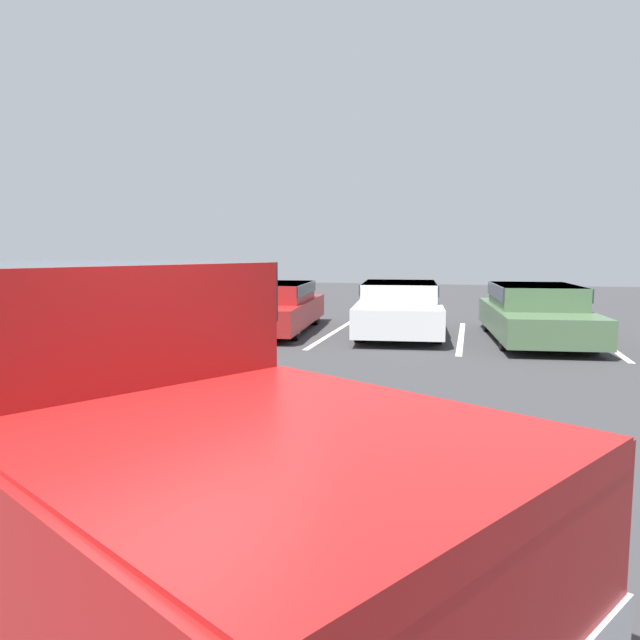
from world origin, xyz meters
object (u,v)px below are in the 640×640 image
parked_sedan_a (274,305)px  parked_sedan_b (399,306)px  wheel_stop_curb (407,316)px  pickup_truck (87,415)px  parked_sedan_c (535,311)px

parked_sedan_a → parked_sedan_b: 2.95m
wheel_stop_curb → pickup_truck: bearing=-92.5°
parked_sedan_a → parked_sedan_c: size_ratio=0.97×
pickup_truck → parked_sedan_a: 10.87m
pickup_truck → parked_sedan_b: 10.92m
pickup_truck → parked_sedan_b: size_ratio=1.25×
parked_sedan_a → parked_sedan_b: (2.93, 0.25, 0.03)m
parked_sedan_a → parked_sedan_b: size_ratio=0.98×
parked_sedan_a → wheel_stop_curb: (2.81, 3.35, -0.54)m
pickup_truck → wheel_stop_curb: (0.62, 13.99, -0.87)m
wheel_stop_curb → parked_sedan_c: bearing=-48.8°
parked_sedan_a → parked_sedan_c: parked_sedan_c is taller
parked_sedan_c → pickup_truck: bearing=-24.7°
pickup_truck → parked_sedan_c: (3.68, 10.49, -0.30)m
parked_sedan_b → wheel_stop_curb: parked_sedan_b is taller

